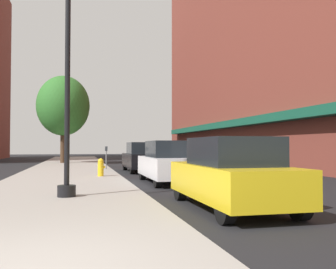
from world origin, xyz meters
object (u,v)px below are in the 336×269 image
Objects in this scene: lamppost at (67,81)px; tree_near at (63,106)px; car_yellow at (231,174)px; fire_hydrant at (101,167)px; car_white at (169,162)px; parking_meter_near at (106,155)px; car_black at (142,157)px.

tree_near is (-0.99, 20.43, 1.44)m from lamppost.
lamppost is 4.94m from car_yellow.
car_white reaches higher than fire_hydrant.
lamppost is at bearing -100.76° from fire_hydrant.
tree_near reaches higher than lamppost.
tree_near is 1.61× the size of car_white.
parking_meter_near reaches higher than fire_hydrant.
car_yellow is at bearing -91.95° from car_white.
car_black is at bearing -24.57° from parking_meter_near.
fire_hydrant is (1.24, 6.53, -2.68)m from lamppost.
lamppost is at bearing -87.23° from tree_near.
car_yellow is 1.00× the size of car_black.
tree_near is at bearing 117.10° from car_black.
car_black is (3.76, 10.49, -2.39)m from lamppost.
car_black is at bearing 88.65° from car_yellow.
tree_near is at bearing 92.77° from lamppost.
car_white is at bearing -88.40° from car_black.
car_yellow is 6.19m from car_white.
lamppost is at bearing -108.11° from car_black.
car_black is at bearing 57.56° from fire_hydrant.
car_white and car_black have the same top height.
car_yellow is 1.00× the size of car_white.
lamppost reaches higher than car_black.
fire_hydrant is 0.11× the size of tree_near.
fire_hydrant is at bearing -80.90° from tree_near.
tree_near reaches higher than car_white.
lamppost is 4.50× the size of parking_meter_near.
car_yellow is (4.74, -22.58, -3.83)m from tree_near.
tree_near is (-2.23, 13.91, 4.12)m from fire_hydrant.
car_black is (1.95, -0.89, -0.14)m from parking_meter_near.
fire_hydrant is at bearing -96.66° from parking_meter_near.
car_black reaches higher than fire_hydrant.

